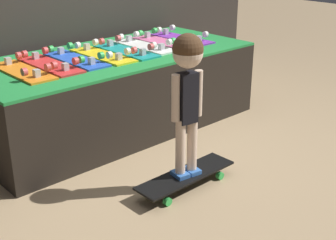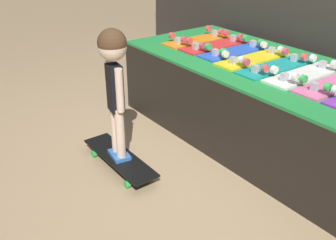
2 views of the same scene
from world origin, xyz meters
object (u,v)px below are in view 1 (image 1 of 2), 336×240
(skateboard_purple_on_rack, at_px, (182,37))
(skateboard_on_floor, at_px, (186,176))
(skateboard_white_on_rack, at_px, (145,45))
(child, at_px, (187,79))
(skateboard_red_on_rack, at_px, (50,64))
(skateboard_teal_on_rack, at_px, (126,50))
(skateboard_blue_on_rack, at_px, (76,58))
(skateboard_pink_on_rack, at_px, (163,41))
(skateboard_orange_on_rack, at_px, (22,70))
(skateboard_yellow_on_rack, at_px, (102,54))

(skateboard_purple_on_rack, xyz_separation_m, skateboard_on_floor, (-1.06, -1.13, -0.57))
(skateboard_white_on_rack, distance_m, skateboard_on_floor, 1.40)
(skateboard_purple_on_rack, bearing_deg, child, -133.02)
(skateboard_red_on_rack, relative_size, skateboard_teal_on_rack, 1.00)
(skateboard_teal_on_rack, bearing_deg, child, -109.64)
(skateboard_blue_on_rack, distance_m, child, 1.14)
(skateboard_pink_on_rack, xyz_separation_m, skateboard_on_floor, (-0.83, -1.13, -0.57))
(skateboard_on_floor, relative_size, child, 0.79)
(skateboard_red_on_rack, xyz_separation_m, skateboard_purple_on_rack, (1.33, 0.01, 0.00))
(skateboard_blue_on_rack, bearing_deg, skateboard_red_on_rack, -177.63)
(skateboard_white_on_rack, distance_m, skateboard_purple_on_rack, 0.44)
(skateboard_orange_on_rack, distance_m, skateboard_blue_on_rack, 0.44)
(skateboard_yellow_on_rack, distance_m, skateboard_purple_on_rack, 0.89)
(skateboard_orange_on_rack, distance_m, skateboard_purple_on_rack, 1.55)
(skateboard_purple_on_rack, xyz_separation_m, child, (-1.06, -1.13, 0.08))
(skateboard_orange_on_rack, xyz_separation_m, skateboard_yellow_on_rack, (0.67, -0.01, 0.00))
(skateboard_blue_on_rack, bearing_deg, skateboard_on_floor, -87.27)
(skateboard_teal_on_rack, xyz_separation_m, skateboard_on_floor, (-0.39, -1.09, -0.57))
(skateboard_orange_on_rack, bearing_deg, skateboard_teal_on_rack, -1.29)
(skateboard_orange_on_rack, xyz_separation_m, skateboard_blue_on_rack, (0.44, 0.02, 0.00))
(skateboard_pink_on_rack, bearing_deg, skateboard_blue_on_rack, -179.99)
(skateboard_white_on_rack, bearing_deg, child, -118.60)
(skateboard_red_on_rack, relative_size, skateboard_white_on_rack, 1.00)
(skateboard_yellow_on_rack, relative_size, skateboard_purple_on_rack, 1.00)
(skateboard_pink_on_rack, bearing_deg, skateboard_white_on_rack, -177.21)
(skateboard_orange_on_rack, bearing_deg, skateboard_white_on_rack, 0.51)
(skateboard_white_on_rack, height_order, skateboard_pink_on_rack, same)
(skateboard_red_on_rack, distance_m, skateboard_teal_on_rack, 0.67)
(skateboard_white_on_rack, xyz_separation_m, child, (-0.61, -1.12, 0.08))
(skateboard_on_floor, bearing_deg, skateboard_teal_on_rack, 70.36)
(skateboard_teal_on_rack, bearing_deg, skateboard_white_on_rack, 7.66)
(skateboard_teal_on_rack, distance_m, skateboard_on_floor, 1.29)
(skateboard_blue_on_rack, height_order, skateboard_teal_on_rack, same)
(skateboard_orange_on_rack, relative_size, skateboard_white_on_rack, 1.00)
(skateboard_red_on_rack, distance_m, skateboard_pink_on_rack, 1.11)
(skateboard_orange_on_rack, xyz_separation_m, skateboard_white_on_rack, (1.11, 0.01, 0.00))
(child, bearing_deg, skateboard_pink_on_rack, 62.66)
(skateboard_blue_on_rack, relative_size, skateboard_teal_on_rack, 1.00)
(skateboard_white_on_rack, bearing_deg, skateboard_red_on_rack, 179.91)
(skateboard_teal_on_rack, xyz_separation_m, child, (-0.39, -1.09, 0.08))
(skateboard_blue_on_rack, distance_m, skateboard_white_on_rack, 0.67)
(skateboard_yellow_on_rack, height_order, skateboard_white_on_rack, same)
(skateboard_orange_on_rack, bearing_deg, skateboard_blue_on_rack, 2.64)
(skateboard_orange_on_rack, distance_m, skateboard_pink_on_rack, 1.33)
(skateboard_red_on_rack, distance_m, skateboard_white_on_rack, 0.89)
(skateboard_yellow_on_rack, bearing_deg, skateboard_on_floor, -98.65)
(skateboard_orange_on_rack, height_order, skateboard_white_on_rack, same)
(skateboard_blue_on_rack, xyz_separation_m, child, (0.05, -1.13, 0.08))
(skateboard_yellow_on_rack, height_order, child, child)
(skateboard_blue_on_rack, distance_m, skateboard_purple_on_rack, 1.11)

